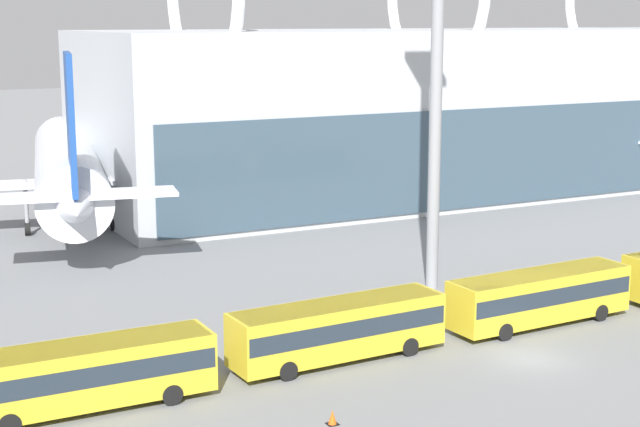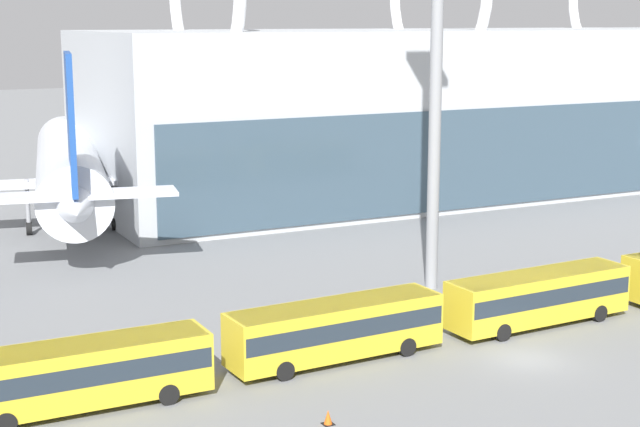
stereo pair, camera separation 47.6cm
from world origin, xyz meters
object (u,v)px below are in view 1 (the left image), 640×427
at_px(shuttle_bus_1, 338,327).
at_px(shuttle_bus_2, 540,294).
at_px(airliner_at_gate_near, 68,170).
at_px(airliner_at_gate_far, 546,129).
at_px(traffic_cone_0, 332,417).
at_px(shuttle_bus_0, 85,372).

height_order(shuttle_bus_1, shuttle_bus_2, same).
bearing_deg(airliner_at_gate_near, airliner_at_gate_far, -70.31).
height_order(airliner_at_gate_far, traffic_cone_0, airliner_at_gate_far).
bearing_deg(shuttle_bus_1, shuttle_bus_0, 179.79).
xyz_separation_m(airliner_at_gate_near, traffic_cone_0, (0.64, -45.85, -4.91)).
height_order(shuttle_bus_2, traffic_cone_0, shuttle_bus_2).
height_order(airliner_at_gate_near, traffic_cone_0, airliner_at_gate_near).
bearing_deg(shuttle_bus_0, shuttle_bus_2, 0.93).
xyz_separation_m(shuttle_bus_0, traffic_cone_0, (9.22, -6.64, -1.52)).
relative_size(airliner_at_gate_far, traffic_cone_0, 64.55).
distance_m(airliner_at_gate_near, shuttle_bus_2, 42.90).
xyz_separation_m(airliner_at_gate_far, traffic_cone_0, (-57.50, -54.18, -4.50)).
xyz_separation_m(airliner_at_gate_far, shuttle_bus_0, (-66.72, -47.53, -2.99)).
bearing_deg(airliner_at_gate_far, shuttle_bus_0, 113.82).
height_order(shuttle_bus_1, traffic_cone_0, shuttle_bus_1).
bearing_deg(shuttle_bus_2, airliner_at_gate_near, 112.82).
bearing_deg(airliner_at_gate_near, shuttle_bus_2, -143.27).
bearing_deg(airliner_at_gate_far, shuttle_bus_2, 128.01).
height_order(airliner_at_gate_far, shuttle_bus_0, airliner_at_gate_far).
distance_m(shuttle_bus_1, shuttle_bus_2, 13.39).
bearing_deg(airliner_at_gate_far, shuttle_bus_1, 119.75).
bearing_deg(shuttle_bus_0, airliner_at_gate_far, 35.31).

